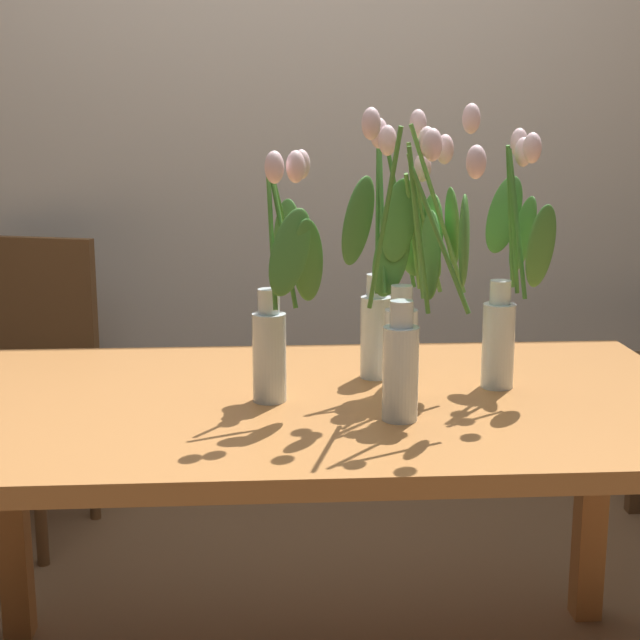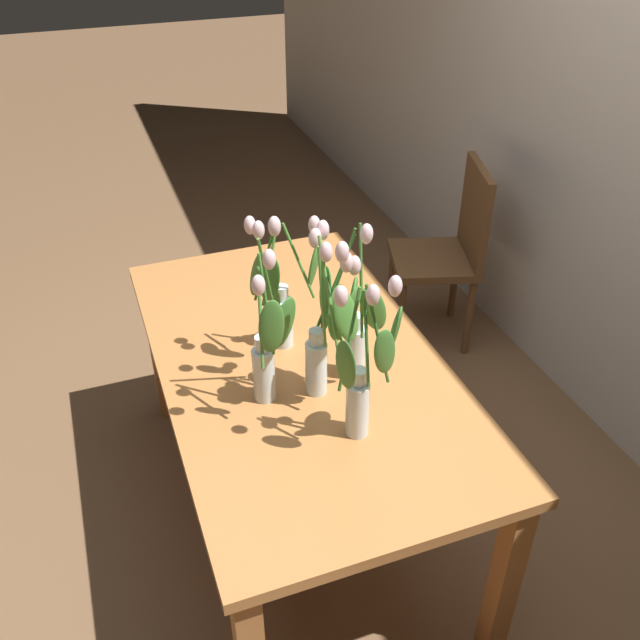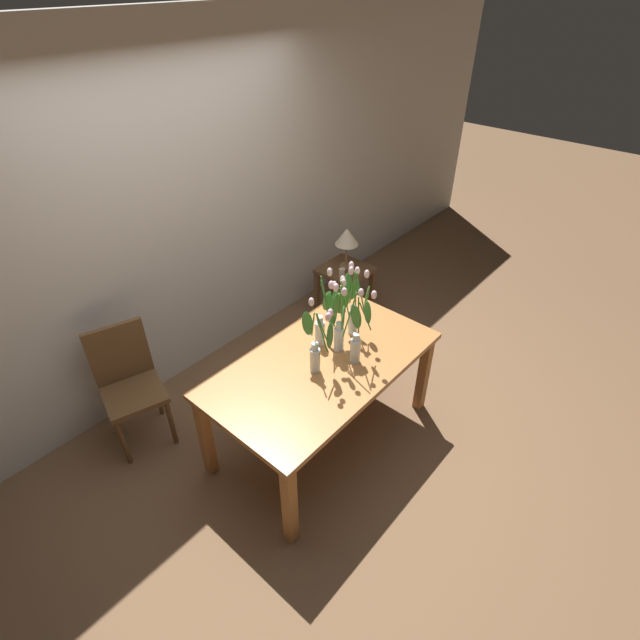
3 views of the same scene
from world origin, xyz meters
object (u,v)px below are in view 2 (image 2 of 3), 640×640
dining_table (299,380)px  tulip_vase_1 (281,298)px  tulip_vase_0 (349,325)px  dining_chair (450,246)px  tulip_vase_4 (330,334)px  tulip_vase_3 (268,342)px  tulip_vase_2 (364,379)px

dining_table → tulip_vase_1: 0.30m
dining_table → tulip_vase_1: bearing=-158.1°
tulip_vase_0 → dining_chair: 1.46m
dining_table → dining_chair: size_ratio=1.72×
dining_table → tulip_vase_4: tulip_vase_4 is taller
tulip_vase_3 → dining_chair: 1.64m
tulip_vase_0 → tulip_vase_2: tulip_vase_0 is taller
tulip_vase_4 → tulip_vase_2: bearing=6.4°
dining_chair → tulip_vase_3: bearing=-50.0°
tulip_vase_1 → tulip_vase_0: bearing=31.6°
tulip_vase_3 → tulip_vase_4: tulip_vase_4 is taller
dining_table → dining_chair: bearing=128.8°
tulip_vase_2 → tulip_vase_4: size_ratio=0.92×
tulip_vase_0 → tulip_vase_4: bearing=-56.9°
tulip_vase_0 → tulip_vase_4: 0.10m
tulip_vase_0 → tulip_vase_3: tulip_vase_3 is taller
tulip_vase_0 → dining_chair: tulip_vase_0 is taller
tulip_vase_0 → tulip_vase_4: size_ratio=0.98×
dining_table → tulip_vase_4: (0.21, 0.03, 0.32)m
tulip_vase_0 → tulip_vase_1: 0.27m
tulip_vase_1 → tulip_vase_3: size_ratio=0.87×
tulip_vase_1 → dining_chair: bearing=125.5°
dining_table → tulip_vase_2: tulip_vase_2 is taller
tulip_vase_1 → tulip_vase_2: tulip_vase_2 is taller
dining_table → tulip_vase_3: (0.16, -0.15, 0.31)m
tulip_vase_1 → tulip_vase_2: 0.49m
tulip_vase_3 → dining_chair: bearing=130.0°
tulip_vase_1 → dining_chair: (-0.78, 1.10, -0.42)m
dining_table → tulip_vase_2: size_ratio=2.96×
tulip_vase_0 → tulip_vase_1: size_ratio=1.15×
dining_chair → tulip_vase_4: bearing=-44.2°
dining_table → dining_chair: 1.37m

